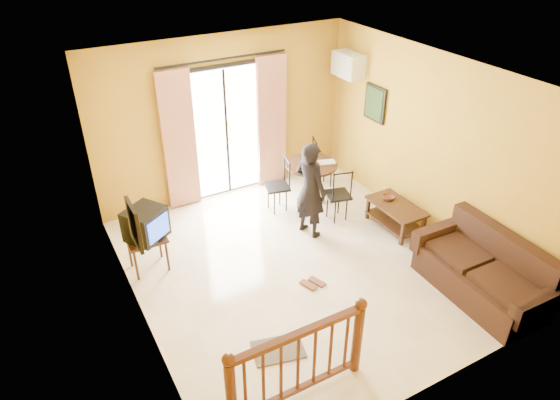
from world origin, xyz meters
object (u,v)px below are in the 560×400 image
television (146,224)px  coffee_table (396,213)px  dining_table (311,172)px  sofa (485,273)px  standing_person (310,190)px

television → coffee_table: size_ratio=0.69×
television → dining_table: (2.98, 0.48, -0.18)m
dining_table → coffee_table: size_ratio=0.92×
sofa → standing_person: bearing=120.5°
coffee_table → sofa: 1.78m
dining_table → coffee_table: 1.58m
dining_table → sofa: (0.75, -3.14, -0.25)m
coffee_table → standing_person: bearing=156.6°
dining_table → standing_person: 0.99m
television → dining_table: bearing=-23.9°
sofa → dining_table: bearing=105.0°
television → sofa: bearing=-68.5°
dining_table → standing_person: size_ratio=0.56×
television → dining_table: size_ratio=0.76×
dining_table → sofa: size_ratio=0.47×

